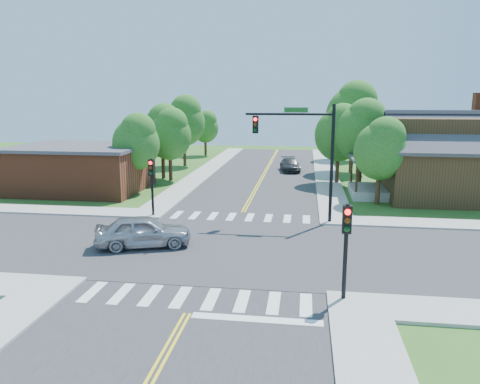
# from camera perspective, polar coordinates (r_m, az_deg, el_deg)

# --- Properties ---
(ground) EXTENTS (100.00, 100.00, 0.00)m
(ground) POSITION_cam_1_polar(r_m,az_deg,el_deg) (24.16, -2.00, -6.86)
(ground) COLOR #305A1C
(ground) RESTS_ON ground
(road_ns) EXTENTS (10.00, 90.00, 0.04)m
(road_ns) POSITION_cam_1_polar(r_m,az_deg,el_deg) (24.15, -2.00, -6.81)
(road_ns) COLOR #2D2D30
(road_ns) RESTS_ON ground
(road_ew) EXTENTS (90.00, 10.00, 0.04)m
(road_ew) POSITION_cam_1_polar(r_m,az_deg,el_deg) (24.15, -2.00, -6.80)
(road_ew) COLOR #2D2D30
(road_ew) RESTS_ON ground
(intersection_patch) EXTENTS (10.20, 10.20, 0.06)m
(intersection_patch) POSITION_cam_1_polar(r_m,az_deg,el_deg) (24.16, -2.00, -6.86)
(intersection_patch) COLOR #2D2D30
(intersection_patch) RESTS_ON ground
(sidewalk_ne) EXTENTS (40.00, 40.00, 0.14)m
(sidewalk_ne) POSITION_cam_1_polar(r_m,az_deg,el_deg) (40.86, 24.63, -0.14)
(sidewalk_ne) COLOR #9E9B93
(sidewalk_ne) RESTS_ON ground
(sidewalk_nw) EXTENTS (40.00, 40.00, 0.14)m
(sidewalk_nw) POSITION_cam_1_polar(r_m,az_deg,el_deg) (43.86, -19.03, 1.03)
(sidewalk_nw) COLOR #9E9B93
(sidewalk_nw) RESTS_ON ground
(crosswalk_north) EXTENTS (8.85, 2.00, 0.01)m
(crosswalk_north) POSITION_cam_1_polar(r_m,az_deg,el_deg) (30.02, 0.05, -3.06)
(crosswalk_north) COLOR white
(crosswalk_north) RESTS_ON ground
(crosswalk_south) EXTENTS (8.85, 2.00, 0.01)m
(crosswalk_south) POSITION_cam_1_polar(r_m,az_deg,el_deg) (18.49, -5.42, -12.74)
(crosswalk_south) COLOR white
(crosswalk_south) RESTS_ON ground
(centerline) EXTENTS (0.30, 90.00, 0.01)m
(centerline) POSITION_cam_1_polar(r_m,az_deg,el_deg) (24.15, -2.00, -6.75)
(centerline) COLOR yellow
(centerline) RESTS_ON ground
(stop_bar) EXTENTS (4.60, 0.45, 0.09)m
(stop_bar) POSITION_cam_1_polar(r_m,az_deg,el_deg) (16.88, 2.04, -15.37)
(stop_bar) COLOR white
(stop_bar) RESTS_ON ground
(signal_mast_ne) EXTENTS (5.30, 0.42, 7.20)m
(signal_mast_ne) POSITION_cam_1_polar(r_m,az_deg,el_deg) (28.29, 7.79, 5.83)
(signal_mast_ne) COLOR black
(signal_mast_ne) RESTS_ON ground
(signal_pole_se) EXTENTS (0.34, 0.42, 3.80)m
(signal_pole_se) POSITION_cam_1_polar(r_m,az_deg,el_deg) (17.73, 12.84, -5.04)
(signal_pole_se) COLOR black
(signal_pole_se) RESTS_ON ground
(signal_pole_nw) EXTENTS (0.34, 0.42, 3.80)m
(signal_pole_nw) POSITION_cam_1_polar(r_m,az_deg,el_deg) (30.15, -10.72, 1.89)
(signal_pole_nw) COLOR black
(signal_pole_nw) RESTS_ON ground
(house_ne) EXTENTS (13.05, 8.80, 7.11)m
(house_ne) POSITION_cam_1_polar(r_m,az_deg,el_deg) (38.67, 24.68, 4.14)
(house_ne) COLOR #372413
(house_ne) RESTS_ON ground
(building_nw) EXTENTS (10.40, 8.40, 3.73)m
(building_nw) POSITION_cam_1_polar(r_m,az_deg,el_deg) (40.55, -18.81, 2.82)
(building_nw) COLOR brown
(building_nw) RESTS_ON ground
(tree_e_a) EXTENTS (3.70, 3.52, 6.29)m
(tree_e_a) POSITION_cam_1_polar(r_m,az_deg,el_deg) (34.40, 16.88, 5.23)
(tree_e_a) COLOR #382314
(tree_e_a) RESTS_ON ground
(tree_e_b) EXTENTS (4.43, 4.21, 7.53)m
(tree_e_b) POSITION_cam_1_polar(r_m,az_deg,el_deg) (40.48, 14.77, 7.39)
(tree_e_b) COLOR #382314
(tree_e_b) RESTS_ON ground
(tree_e_c) EXTENTS (5.42, 5.15, 9.22)m
(tree_e_c) POSITION_cam_1_polar(r_m,az_deg,el_deg) (48.50, 13.73, 9.40)
(tree_e_c) COLOR #382314
(tree_e_c) RESTS_ON ground
(tree_e_d) EXTENTS (4.66, 4.43, 7.92)m
(tree_e_d) POSITION_cam_1_polar(r_m,az_deg,el_deg) (57.89, 12.91, 8.90)
(tree_e_d) COLOR #382314
(tree_e_d) RESTS_ON ground
(tree_w_a) EXTENTS (3.76, 3.58, 6.40)m
(tree_w_a) POSITION_cam_1_polar(r_m,az_deg,el_deg) (38.24, -12.50, 6.16)
(tree_w_a) COLOR #382314
(tree_w_a) RESTS_ON ground
(tree_w_b) EXTENTS (4.13, 3.93, 7.03)m
(tree_w_b) POSITION_cam_1_polar(r_m,az_deg,el_deg) (44.23, -9.40, 7.52)
(tree_w_b) COLOR #382314
(tree_w_b) RESTS_ON ground
(tree_w_c) EXTENTS (4.61, 4.38, 7.84)m
(tree_w_c) POSITION_cam_1_polar(r_m,az_deg,el_deg) (52.06, -6.78, 8.78)
(tree_w_c) COLOR #382314
(tree_w_c) RESTS_ON ground
(tree_w_d) EXTENTS (3.46, 3.29, 5.89)m
(tree_w_d) POSITION_cam_1_polar(r_m,az_deg,el_deg) (61.22, -4.20, 8.04)
(tree_w_d) COLOR #382314
(tree_w_d) RESTS_ON ground
(tree_house) EXTENTS (4.17, 3.96, 7.08)m
(tree_house) POSITION_cam_1_polar(r_m,az_deg,el_deg) (41.87, 12.07, 7.24)
(tree_house) COLOR #382314
(tree_house) RESTS_ON ground
(tree_bldg) EXTENTS (3.93, 3.73, 6.68)m
(tree_bldg) POSITION_cam_1_polar(r_m,az_deg,el_deg) (43.03, -8.51, 7.13)
(tree_bldg) COLOR #382314
(tree_bldg) RESTS_ON ground
(car_silver) EXTENTS (4.78, 5.97, 1.64)m
(car_silver) POSITION_cam_1_polar(r_m,az_deg,el_deg) (24.55, -11.71, -4.78)
(car_silver) COLOR #A2A4A9
(car_silver) RESTS_ON ground
(car_dgrey) EXTENTS (3.10, 4.97, 1.29)m
(car_dgrey) POSITION_cam_1_polar(r_m,az_deg,el_deg) (48.51, 6.11, 3.26)
(car_dgrey) COLOR #27292B
(car_dgrey) RESTS_ON ground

